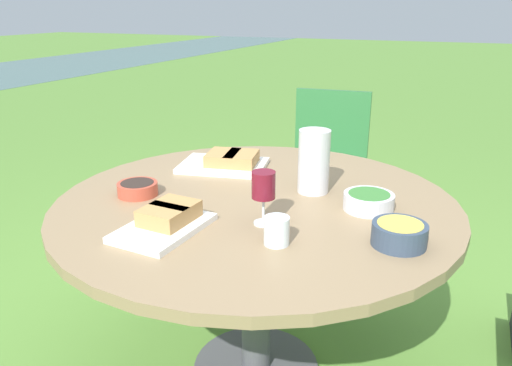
# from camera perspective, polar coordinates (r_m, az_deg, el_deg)

# --- Properties ---
(dining_table) EXTENTS (1.39, 1.39, 0.72)m
(dining_table) POSITION_cam_1_polar(r_m,az_deg,el_deg) (1.76, 0.00, -4.60)
(dining_table) COLOR #4C4C51
(dining_table) RESTS_ON ground_plane
(chair_near_right) EXTENTS (0.45, 0.47, 0.89)m
(chair_near_right) POSITION_cam_1_polar(r_m,az_deg,el_deg) (2.95, 8.09, 3.16)
(chair_near_right) COLOR #2D6B38
(chair_near_right) RESTS_ON ground_plane
(water_pitcher) EXTENTS (0.12, 0.11, 0.23)m
(water_pitcher) POSITION_cam_1_polar(r_m,az_deg,el_deg) (1.78, 6.63, 2.49)
(water_pitcher) COLOR silver
(water_pitcher) RESTS_ON dining_table
(wine_glass) EXTENTS (0.07, 0.07, 0.17)m
(wine_glass) POSITION_cam_1_polar(r_m,az_deg,el_deg) (1.49, 0.86, -0.46)
(wine_glass) COLOR silver
(wine_glass) RESTS_ON dining_table
(platter_bread_main) EXTENTS (0.31, 0.22, 0.07)m
(platter_bread_main) POSITION_cam_1_polar(r_m,az_deg,el_deg) (1.52, -10.18, -4.19)
(platter_bread_main) COLOR white
(platter_bread_main) RESTS_ON dining_table
(platter_charcuterie) EXTENTS (0.31, 0.39, 0.07)m
(platter_charcuterie) POSITION_cam_1_polar(r_m,az_deg,el_deg) (2.06, -3.24, 2.44)
(platter_charcuterie) COLOR white
(platter_charcuterie) RESTS_ON dining_table
(bowl_fries) EXTENTS (0.15, 0.15, 0.07)m
(bowl_fries) POSITION_cam_1_polar(r_m,az_deg,el_deg) (1.45, 16.07, -5.51)
(bowl_fries) COLOR #334256
(bowl_fries) RESTS_ON dining_table
(bowl_salad) EXTENTS (0.16, 0.16, 0.06)m
(bowl_salad) POSITION_cam_1_polar(r_m,az_deg,el_deg) (1.67, 12.75, -1.97)
(bowl_salad) COLOR silver
(bowl_salad) RESTS_ON dining_table
(bowl_olives) EXTENTS (0.14, 0.14, 0.05)m
(bowl_olives) POSITION_cam_1_polar(r_m,az_deg,el_deg) (1.81, -13.39, -0.56)
(bowl_olives) COLOR #B74733
(bowl_olives) RESTS_ON dining_table
(cup_water_near) EXTENTS (0.07, 0.07, 0.08)m
(cup_water_near) POSITION_cam_1_polar(r_m,az_deg,el_deg) (1.40, 2.38, -5.47)
(cup_water_near) COLOR silver
(cup_water_near) RESTS_ON dining_table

